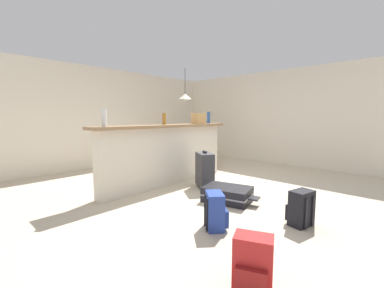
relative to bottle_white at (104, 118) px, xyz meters
The scene contains 18 objects.
ground_plane 2.16m from the bottle_white, 13.56° to the right, with size 13.00×13.00×0.05m, color beige.
wall_back 3.14m from the bottle_white, 57.41° to the left, with size 6.60×0.10×2.50m, color silver.
wall_right 4.74m from the bottle_white, ahead, with size 0.10×6.00×2.50m, color silver.
partition_half_wall 1.47m from the bottle_white, ahead, with size 2.80×0.20×1.08m, color silver.
bar_countertop 1.29m from the bottle_white, ahead, with size 2.96×0.40×0.05m, color #93704C.
bottle_white is the anchor object (origin of this frame).
bottle_amber 1.25m from the bottle_white, ahead, with size 0.07×0.07×0.21m, color #9E661E.
bottle_blue 2.51m from the bottle_white, ahead, with size 0.07×0.07×0.25m, color #284C89.
grocery_bag 2.17m from the bottle_white, ahead, with size 0.26×0.18×0.22m, color tan.
dining_table 3.15m from the bottle_white, 20.81° to the left, with size 1.10×0.80×0.74m.
dining_chair_near_partition 3.00m from the bottle_white, ahead, with size 0.48×0.48×0.93m.
dining_chair_far_side 3.41m from the bottle_white, 28.36° to the left, with size 0.42×0.42×0.93m.
pendant_lamp 3.07m from the bottle_white, 21.95° to the left, with size 0.34×0.34×0.83m.
suitcase_flat_black 2.15m from the bottle_white, 45.46° to the right, with size 0.64×0.88×0.22m.
backpack_black 2.88m from the bottle_white, 63.99° to the right, with size 0.31×0.29×0.42m.
backpack_red 2.78m from the bottle_white, 94.76° to the right, with size 0.31×0.33×0.42m.
suitcase_upright_charcoal 1.93m from the bottle_white, 19.50° to the right, with size 0.44×0.50×0.67m.
backpack_blue 2.07m from the bottle_white, 76.56° to the right, with size 0.34×0.34×0.42m.
Camera 1 is at (-3.45, -3.00, 1.28)m, focal length 23.19 mm.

